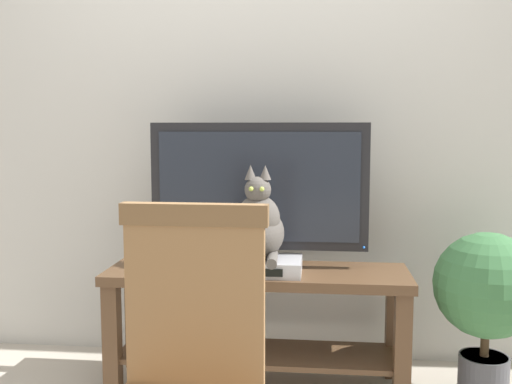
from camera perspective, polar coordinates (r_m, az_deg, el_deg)
The scene contains 8 objects.
back_wall at distance 3.05m, azimuth -0.25°, elevation 10.35°, with size 7.00×0.12×2.80m, color beige.
tv_stand at distance 2.73m, azimuth 0.11°, elevation -10.90°, with size 1.36×0.41×0.54m.
tv at distance 2.70m, azimuth 0.28°, elevation 0.08°, with size 1.00×0.20×0.66m.
media_box at distance 2.63m, azimuth 0.29°, elevation -7.11°, with size 0.38×0.26×0.07m.
cat at distance 2.58m, azimuth 0.28°, elevation -3.25°, with size 0.22×0.35×0.42m.
wooden_chair at distance 1.63m, azimuth -6.54°, elevation -16.68°, with size 0.41×0.41×0.98m.
book_stack at distance 2.82m, azimuth -9.74°, elevation -5.91°, with size 0.21×0.19×0.09m.
potted_plant at distance 2.74m, azimuth 21.44°, elevation -9.17°, with size 0.45×0.45×0.74m.
Camera 1 is at (0.34, -2.08, 1.19)m, focal length 41.35 mm.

